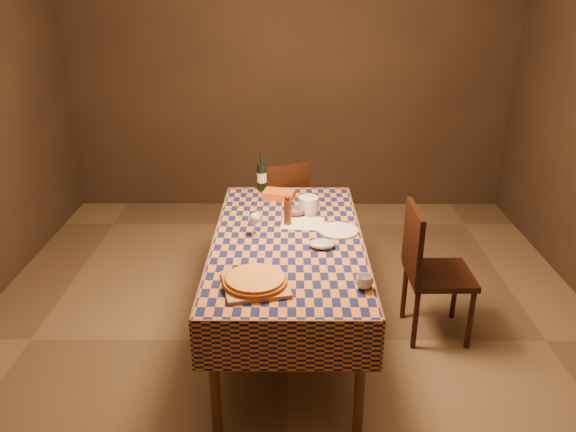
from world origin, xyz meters
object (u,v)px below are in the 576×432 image
(pizza, at_px, (255,280))
(chair_far, at_px, (279,209))
(wine_bottle, at_px, (262,177))
(cutting_board, at_px, (255,284))
(chair_right, at_px, (428,265))
(white_plate, at_px, (338,231))
(bowl, at_px, (296,212))
(dining_table, at_px, (288,249))

(pizza, xyz_separation_m, chair_far, (0.09, 1.68, -0.28))
(wine_bottle, bearing_deg, cutting_board, -88.70)
(pizza, relative_size, chair_right, 0.45)
(pizza, relative_size, white_plate, 1.63)
(pizza, bearing_deg, white_plate, 54.44)
(cutting_board, distance_m, bowl, 0.99)
(pizza, height_order, chair_right, chair_right)
(cutting_board, relative_size, chair_right, 0.36)
(wine_bottle, bearing_deg, bowl, -62.40)
(pizza, distance_m, chair_right, 1.33)
(chair_far, bearing_deg, bowl, -79.64)
(chair_right, bearing_deg, bowl, 162.81)
(pizza, bearing_deg, bowl, 77.11)
(cutting_board, distance_m, chair_far, 1.70)
(wine_bottle, relative_size, white_plate, 1.15)
(wine_bottle, distance_m, chair_far, 0.44)
(dining_table, relative_size, bowl, 14.12)
(wine_bottle, bearing_deg, pizza, -88.70)
(white_plate, bearing_deg, bowl, 134.18)
(bowl, xyz_separation_m, chair_right, (0.88, -0.27, -0.27))
(chair_right, bearing_deg, pizza, -147.55)
(wine_bottle, xyz_separation_m, white_plate, (0.53, -0.77, -0.10))
(cutting_board, bearing_deg, wine_bottle, 91.30)
(pizza, bearing_deg, cutting_board, 180.00)
(chair_far, relative_size, chair_right, 1.00)
(dining_table, xyz_separation_m, cutting_board, (-0.17, -0.59, 0.09))
(pizza, height_order, white_plate, pizza)
(dining_table, xyz_separation_m, chair_far, (-0.08, 1.08, -0.17))
(dining_table, distance_m, bowl, 0.39)
(dining_table, bearing_deg, chair_far, 94.12)
(cutting_board, xyz_separation_m, bowl, (0.22, 0.97, 0.01))
(dining_table, height_order, chair_far, chair_far)
(dining_table, height_order, bowl, bowl)
(cutting_board, height_order, wine_bottle, wine_bottle)
(bowl, bearing_deg, chair_right, -17.19)
(bowl, bearing_deg, wine_bottle, 117.60)
(dining_table, distance_m, pizza, 0.63)
(cutting_board, bearing_deg, bowl, 77.11)
(dining_table, height_order, wine_bottle, wine_bottle)
(cutting_board, xyz_separation_m, wine_bottle, (-0.03, 1.46, 0.10))
(chair_far, bearing_deg, wine_bottle, -119.66)
(cutting_board, height_order, chair_right, chair_right)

